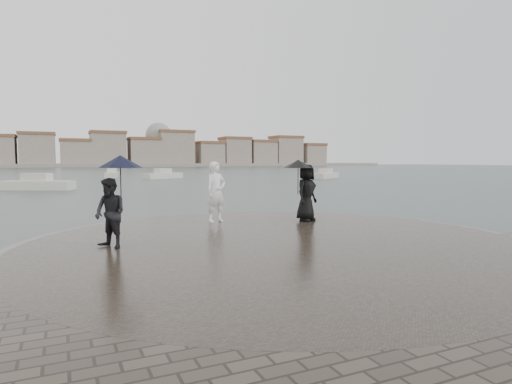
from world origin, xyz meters
name	(u,v)px	position (x,y,z in m)	size (l,w,h in m)	color
ground	(376,299)	(0.00, 0.00, 0.00)	(400.00, 400.00, 0.00)	#2B3835
kerb_ring	(278,249)	(0.00, 3.50, 0.16)	(12.50, 12.50, 0.32)	gray
quay_tip	(278,248)	(0.00, 3.50, 0.18)	(11.90, 11.90, 0.36)	#2D261E
statue	(216,192)	(-0.29, 7.17, 1.31)	(0.69, 0.45, 1.89)	white
visitor_left	(113,198)	(-3.66, 4.36, 1.46)	(1.19, 1.07, 2.04)	black
visitor_right	(305,187)	(2.34, 6.21, 1.45)	(1.25, 1.05, 1.95)	black
far_skyline	(56,151)	(-6.29, 160.71, 5.61)	(260.00, 20.00, 37.00)	gray
boats	(172,177)	(7.18, 44.54, 0.38)	(38.47, 28.77, 1.50)	beige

